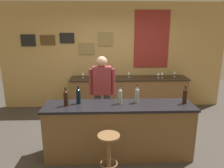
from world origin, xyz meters
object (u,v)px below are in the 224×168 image
bartender (102,90)px  wine_glass_a (83,74)px  bar_stool (109,149)px  wine_glass_b (129,73)px  wine_bottle_b (78,96)px  wine_bottle_d (137,95)px  wine_bottle_c (120,96)px  wine_bottle_e (185,96)px  wine_bottle_a (66,98)px  wine_glass_e (175,72)px  wine_glass_c (158,74)px  wine_glass_d (162,74)px

bartender → wine_glass_a: bartender is taller
bartender → bar_stool: bearing=-85.8°
wine_glass_b → wine_bottle_b: bearing=-118.1°
wine_bottle_d → wine_glass_b: size_ratio=1.97×
bartender → wine_bottle_c: size_ratio=5.29×
wine_glass_b → bartender: bearing=-117.8°
bartender → wine_bottle_e: bartender is taller
wine_bottle_a → wine_bottle_c: bearing=4.7°
wine_bottle_d → wine_glass_e: (1.31, 2.04, -0.05)m
wine_bottle_e → wine_glass_a: wine_bottle_e is taller
wine_bottle_a → wine_bottle_e: 1.96m
wine_glass_b → wine_glass_c: size_ratio=1.00×
wine_bottle_a → wine_bottle_b: 0.21m
wine_bottle_a → wine_bottle_c: size_ratio=1.00×
bar_stool → wine_glass_c: 2.93m
wine_glass_a → wine_glass_e: same height
wine_glass_e → wine_glass_b: bearing=-178.0°
wine_bottle_e → wine_glass_c: size_ratio=1.97×
bar_stool → wine_bottle_a: wine_bottle_a is taller
wine_glass_a → wine_glass_b: size_ratio=1.00×
wine_glass_b → wine_glass_e: (1.21, 0.04, 0.00)m
bar_stool → wine_bottle_d: bearing=54.0°
wine_bottle_b → wine_glass_d: 2.71m
wine_bottle_a → wine_glass_d: wine_bottle_a is taller
bartender → wine_bottle_d: bearing=-49.7°
wine_bottle_e → wine_glass_c: wine_bottle_e is taller
wine_bottle_c → wine_glass_d: wine_bottle_c is taller
wine_glass_a → wine_bottle_a: bearing=-92.0°
wine_glass_c → wine_bottle_c: bearing=-120.3°
wine_bottle_c → wine_glass_c: size_ratio=1.97×
wine_bottle_c → wine_glass_d: (1.23, 1.94, -0.05)m
wine_bottle_b → wine_bottle_d: 0.98m
wine_bottle_b → wine_glass_c: (1.81, 1.88, -0.05)m
bar_stool → wine_glass_b: size_ratio=4.39×
wine_bottle_a → wine_glass_d: (2.11, 2.01, -0.05)m
wine_glass_c → wine_glass_d: 0.11m
wine_glass_a → wine_glass_c: (1.93, -0.11, 0.00)m
bartender → wine_bottle_c: bearing=-67.5°
wine_bottle_e → wine_glass_e: 2.17m
bartender → wine_glass_d: bearing=38.2°
wine_bottle_a → wine_glass_c: wine_bottle_a is taller
wine_glass_b → wine_glass_e: size_ratio=1.00×
wine_bottle_a → wine_glass_b: bearing=59.1°
wine_bottle_e → wine_glass_d: bearing=85.8°
wine_bottle_d → wine_glass_a: wine_bottle_d is taller
wine_bottle_d → wine_glass_d: (0.94, 1.90, -0.05)m
bar_stool → wine_bottle_a: 1.07m
wine_bottle_c → wine_bottle_b: bearing=177.7°
wine_bottle_b → wine_glass_a: bearing=93.3°
bar_stool → wine_bottle_a: (-0.68, 0.57, 0.60)m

